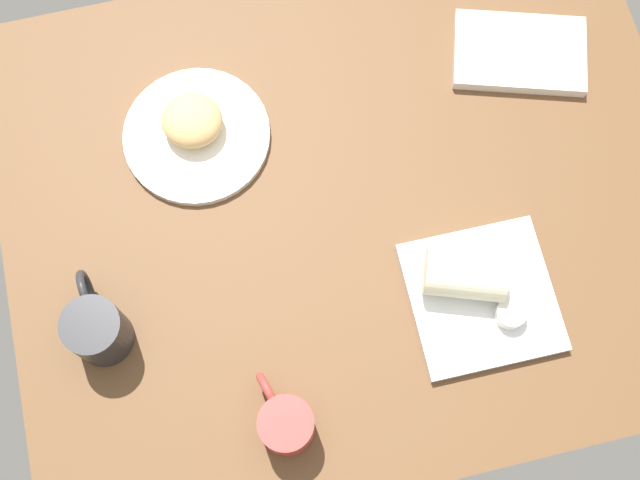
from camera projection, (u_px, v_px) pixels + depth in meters
The scene contains 9 objects.
dining_table at pixel (349, 206), 139.19cm from camera, with size 110.00×90.00×4.00cm, color brown.
round_plate at pixel (197, 136), 139.91cm from camera, with size 23.78×23.78×1.40cm, color white.
scone_pastry at pixel (192, 120), 137.06cm from camera, with size 9.84×9.57×5.31cm, color tan.
square_plate at pixel (481, 297), 131.77cm from camera, with size 21.64×21.64×1.60cm, color white.
sauce_cup at pixel (511, 314), 128.79cm from camera, with size 4.57×4.57×2.59cm.
breakfast_wrap at pixel (465, 275), 128.33cm from camera, with size 7.10×7.10×12.05cm, color beige.
book_stack at pixel (519, 53), 144.04cm from camera, with size 25.01×19.89×2.09cm.
coffee_mug at pixel (97, 329), 125.84cm from camera, with size 8.77×14.13×10.22cm.
second_mug at pixel (285, 423), 122.55cm from camera, with size 7.96×12.43×8.67cm.
Camera 1 is at (15.43, 44.52, 133.17)cm, focal length 48.49 mm.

